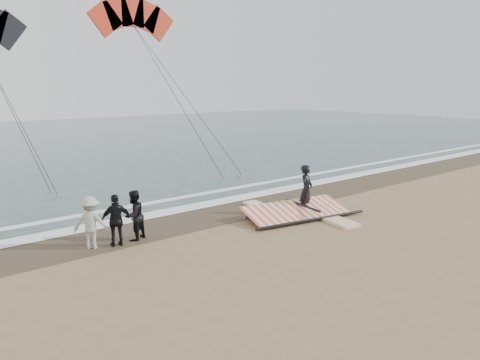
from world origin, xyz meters
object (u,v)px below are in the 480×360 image
at_px(man_main, 306,190).
at_px(board_cream, 264,208).
at_px(sail_rig, 293,213).
at_px(board_white, 328,218).

distance_m(man_main, board_cream, 1.96).
bearing_deg(board_cream, sail_rig, -78.77).
bearing_deg(board_white, man_main, 105.31).
bearing_deg(board_cream, board_white, -60.79).
height_order(man_main, board_white, man_main).
bearing_deg(sail_rig, board_white, -48.45).
height_order(board_white, sail_rig, sail_rig).
bearing_deg(board_white, board_cream, 119.72).
bearing_deg(man_main, board_cream, 94.35).
bearing_deg(board_cream, man_main, -51.84).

